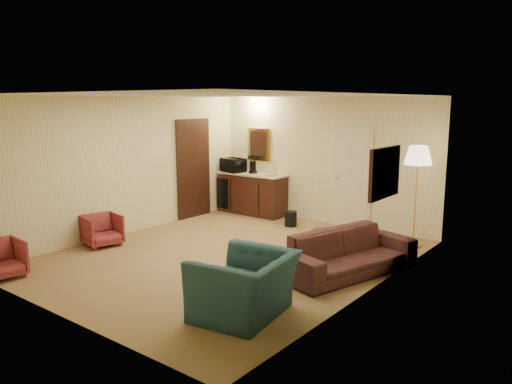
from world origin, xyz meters
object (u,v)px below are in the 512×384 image
(teal_armchair, at_px, (245,275))
(floor_lamp, at_px, (416,196))
(wetbar_cabinet, at_px, (252,193))
(rose_chair_near, at_px, (102,229))
(microwave, at_px, (233,164))
(rose_chair_far, at_px, (0,258))
(coffee_table, at_px, (333,244))
(waste_bin, at_px, (291,219))
(sofa, at_px, (348,246))
(coffee_maker, at_px, (253,167))

(teal_armchair, height_order, floor_lamp, floor_lamp)
(wetbar_cabinet, bearing_deg, rose_chair_near, -97.84)
(floor_lamp, bearing_deg, microwave, 176.71)
(teal_armchair, xyz_separation_m, rose_chair_far, (-3.58, -1.15, -0.20))
(coffee_table, xyz_separation_m, waste_bin, (-1.68, 1.28, -0.06))
(sofa, bearing_deg, coffee_table, 60.94)
(wetbar_cabinet, bearing_deg, coffee_maker, 19.05)
(coffee_table, bearing_deg, microwave, 154.94)
(teal_armchair, relative_size, rose_chair_far, 1.89)
(floor_lamp, bearing_deg, rose_chair_far, -128.25)
(sofa, xyz_separation_m, coffee_table, (-0.57, 0.57, -0.21))
(rose_chair_far, relative_size, microwave, 1.09)
(microwave, bearing_deg, waste_bin, 0.50)
(rose_chair_near, relative_size, floor_lamp, 0.35)
(sofa, distance_m, waste_bin, 2.93)
(sofa, xyz_separation_m, coffee_maker, (-3.58, 2.30, 0.63))
(rose_chair_near, distance_m, microwave, 3.65)
(microwave, bearing_deg, floor_lamp, 8.65)
(rose_chair_far, bearing_deg, rose_chair_near, 12.90)
(teal_armchair, distance_m, floor_lamp, 4.10)
(wetbar_cabinet, distance_m, microwave, 0.82)
(wetbar_cabinet, relative_size, rose_chair_near, 2.67)
(teal_armchair, relative_size, coffee_table, 1.55)
(rose_chair_near, relative_size, coffee_maker, 2.23)
(teal_armchair, relative_size, rose_chair_near, 1.86)
(wetbar_cabinet, height_order, rose_chair_far, wetbar_cabinet)
(wetbar_cabinet, bearing_deg, microwave, -172.06)
(wetbar_cabinet, distance_m, coffee_table, 3.49)
(floor_lamp, bearing_deg, coffee_table, -120.37)
(teal_armchair, bearing_deg, coffee_maker, -151.74)
(coffee_table, xyz_separation_m, coffee_maker, (-3.01, 1.73, 0.85))
(wetbar_cabinet, bearing_deg, waste_bin, -18.22)
(sofa, distance_m, coffee_table, 0.84)
(wetbar_cabinet, distance_m, coffee_maker, 0.60)
(microwave, bearing_deg, sofa, -16.54)
(wetbar_cabinet, bearing_deg, coffee_table, -29.58)
(teal_armchair, bearing_deg, microwave, -147.16)
(teal_armchair, relative_size, coffee_maker, 4.16)
(waste_bin, bearing_deg, wetbar_cabinet, 161.78)
(rose_chair_near, xyz_separation_m, coffee_table, (3.53, 1.91, -0.10))
(coffee_maker, bearing_deg, waste_bin, -32.52)
(waste_bin, bearing_deg, rose_chair_far, -107.50)
(floor_lamp, relative_size, waste_bin, 5.75)
(rose_chair_far, bearing_deg, floor_lamp, -32.89)
(sofa, xyz_separation_m, microwave, (-4.10, 2.22, 0.69))
(waste_bin, xyz_separation_m, microwave, (-1.85, 0.37, 0.95))
(microwave, bearing_deg, rose_chair_near, -78.05)
(teal_armchair, xyz_separation_m, coffee_maker, (-3.31, 4.38, 0.56))
(teal_armchair, height_order, rose_chair_far, teal_armchair)
(sofa, height_order, waste_bin, sofa)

